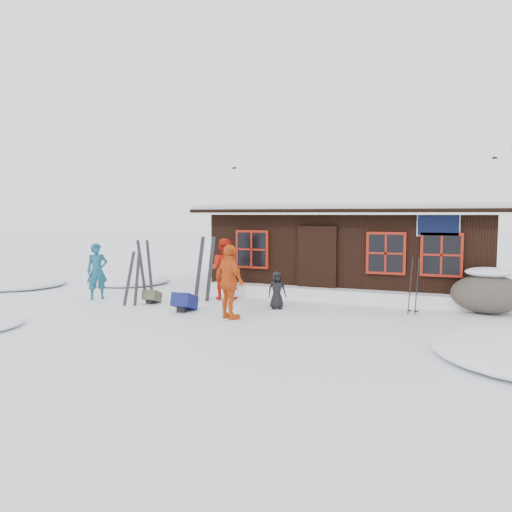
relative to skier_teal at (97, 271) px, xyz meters
The scene contains 15 objects.
ground 4.86m from the skier_teal, ahead, with size 120.00×120.00×0.00m, color white.
mountain_hut 8.09m from the skier_teal, 38.51° to the left, with size 8.90×6.09×4.42m.
snow_drift 6.73m from the skier_teal, 19.92° to the left, with size 7.60×0.60×0.35m, color white.
snow_mounds 6.77m from the skier_teal, 16.38° to the left, with size 20.60×13.20×0.48m.
skier_teal is the anchor object (origin of this frame).
skier_orange_left 3.57m from the skier_teal, 22.05° to the left, with size 0.84×0.65×1.72m, color red.
skier_orange_right 4.72m from the skier_teal, 12.43° to the right, with size 1.00×0.42×1.71m, color #D25015.
skier_crouched 5.23m from the skier_teal, ahead, with size 0.46×0.30×0.95m, color black.
boulder 10.29m from the skier_teal, 10.99° to the left, with size 1.71×1.28×1.00m.
ski_pair_left 1.65m from the skier_teal, 17.33° to the right, with size 0.58×0.16×1.49m.
ski_pair_mid 1.84m from the skier_teal, 78.74° to the left, with size 0.53×0.17×1.65m.
ski_pair_right 3.10m from the skier_teal, 15.01° to the left, with size 0.60×0.27×1.84m.
ski_poles 8.52m from the skier_teal, ahead, with size 0.25×0.12×1.41m.
backpack_blue 3.30m from the skier_teal, 10.91° to the right, with size 0.46×0.62×0.33m, color #131855.
backpack_olive 1.93m from the skier_teal, ahead, with size 0.37×0.49×0.27m, color #474D37.
Camera 1 is at (4.65, -11.22, 2.39)m, focal length 35.00 mm.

